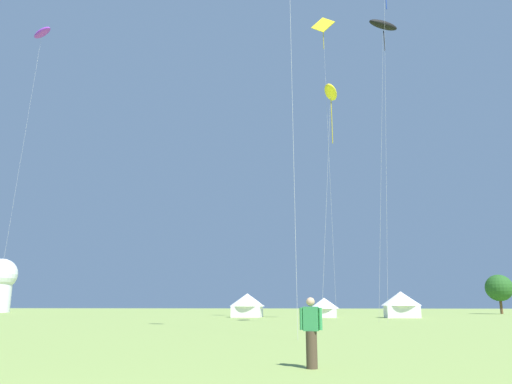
{
  "coord_description": "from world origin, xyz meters",
  "views": [
    {
      "loc": [
        4.88,
        -4.99,
        1.55
      ],
      "look_at": [
        0.0,
        32.0,
        10.31
      ],
      "focal_mm": 33.74,
      "sensor_mm": 36.0,
      "label": 1
    }
  ],
  "objects_px": {
    "kite_yellow_diamond": "(323,28)",
    "tree_distant_left": "(499,288)",
    "person_spectator": "(311,333)",
    "festival_tent_left": "(401,303)",
    "kite_black_parafoil": "(383,25)",
    "observatory_dome": "(0,282)",
    "kite_yellow_parafoil": "(331,93)",
    "kite_purple_parafoil": "(42,33)",
    "festival_tent_right": "(324,307)",
    "festival_tent_center": "(247,304)"
  },
  "relations": [
    {
      "from": "kite_black_parafoil",
      "to": "observatory_dome",
      "type": "height_order",
      "value": "kite_black_parafoil"
    },
    {
      "from": "kite_yellow_parafoil",
      "to": "tree_distant_left",
      "type": "bearing_deg",
      "value": 59.5
    },
    {
      "from": "kite_purple_parafoil",
      "to": "person_spectator",
      "type": "relative_size",
      "value": 21.05
    },
    {
      "from": "kite_purple_parafoil",
      "to": "festival_tent_left",
      "type": "bearing_deg",
      "value": 12.9
    },
    {
      "from": "festival_tent_center",
      "to": "festival_tent_right",
      "type": "relative_size",
      "value": 1.23
    },
    {
      "from": "festival_tent_center",
      "to": "observatory_dome",
      "type": "height_order",
      "value": "observatory_dome"
    },
    {
      "from": "kite_black_parafoil",
      "to": "festival_tent_right",
      "type": "height_order",
      "value": "kite_black_parafoil"
    },
    {
      "from": "festival_tent_center",
      "to": "person_spectator",
      "type": "bearing_deg",
      "value": -79.61
    },
    {
      "from": "kite_purple_parafoil",
      "to": "tree_distant_left",
      "type": "bearing_deg",
      "value": 29.47
    },
    {
      "from": "kite_black_parafoil",
      "to": "kite_purple_parafoil",
      "type": "height_order",
      "value": "kite_purple_parafoil"
    },
    {
      "from": "kite_purple_parafoil",
      "to": "festival_tent_center",
      "type": "relative_size",
      "value": 8.08
    },
    {
      "from": "tree_distant_left",
      "to": "festival_tent_center",
      "type": "bearing_deg",
      "value": -146.12
    },
    {
      "from": "kite_black_parafoil",
      "to": "observatory_dome",
      "type": "xyz_separation_m",
      "value": [
        -72.24,
        45.8,
        -23.95
      ]
    },
    {
      "from": "kite_black_parafoil",
      "to": "festival_tent_left",
      "type": "height_order",
      "value": "kite_black_parafoil"
    },
    {
      "from": "kite_yellow_parafoil",
      "to": "person_spectator",
      "type": "distance_m",
      "value": 32.6
    },
    {
      "from": "kite_black_parafoil",
      "to": "festival_tent_left",
      "type": "distance_m",
      "value": 32.32
    },
    {
      "from": "person_spectator",
      "to": "tree_distant_left",
      "type": "relative_size",
      "value": 0.26
    },
    {
      "from": "observatory_dome",
      "to": "tree_distant_left",
      "type": "xyz_separation_m",
      "value": [
        95.17,
        -3.73,
        -1.69
      ]
    },
    {
      "from": "person_spectator",
      "to": "observatory_dome",
      "type": "distance_m",
      "value": 102.49
    },
    {
      "from": "kite_purple_parafoil",
      "to": "person_spectator",
      "type": "xyz_separation_m",
      "value": [
        34.41,
        -38.93,
        -34.88
      ]
    },
    {
      "from": "kite_purple_parafoil",
      "to": "festival_tent_left",
      "type": "height_order",
      "value": "kite_purple_parafoil"
    },
    {
      "from": "kite_yellow_parafoil",
      "to": "festival_tent_center",
      "type": "distance_m",
      "value": 30.63
    },
    {
      "from": "kite_black_parafoil",
      "to": "tree_distant_left",
      "type": "distance_m",
      "value": 54.35
    },
    {
      "from": "kite_purple_parafoil",
      "to": "observatory_dome",
      "type": "relative_size",
      "value": 3.37
    },
    {
      "from": "kite_purple_parafoil",
      "to": "kite_yellow_diamond",
      "type": "bearing_deg",
      "value": 2.48
    },
    {
      "from": "festival_tent_right",
      "to": "tree_distant_left",
      "type": "xyz_separation_m",
      "value": [
        29.86,
        26.53,
        3.01
      ]
    },
    {
      "from": "kite_yellow_parafoil",
      "to": "kite_purple_parafoil",
      "type": "distance_m",
      "value": 41.4
    },
    {
      "from": "kite_yellow_diamond",
      "to": "kite_purple_parafoil",
      "type": "bearing_deg",
      "value": -177.52
    },
    {
      "from": "festival_tent_center",
      "to": "festival_tent_left",
      "type": "bearing_deg",
      "value": -0.0
    },
    {
      "from": "kite_black_parafoil",
      "to": "festival_tent_right",
      "type": "distance_m",
      "value": 33.32
    },
    {
      "from": "person_spectator",
      "to": "observatory_dome",
      "type": "xyz_separation_m",
      "value": [
        -64.66,
        79.34,
        5.16
      ]
    },
    {
      "from": "person_spectator",
      "to": "kite_yellow_diamond",
      "type": "bearing_deg",
      "value": 87.83
    },
    {
      "from": "person_spectator",
      "to": "tree_distant_left",
      "type": "bearing_deg",
      "value": 68.03
    },
    {
      "from": "kite_yellow_diamond",
      "to": "festival_tent_right",
      "type": "distance_m",
      "value": 34.23
    },
    {
      "from": "kite_yellow_diamond",
      "to": "kite_purple_parafoil",
      "type": "distance_m",
      "value": 36.0
    },
    {
      "from": "kite_yellow_parafoil",
      "to": "tree_distant_left",
      "type": "xyz_separation_m",
      "value": [
        28.85,
        48.97,
        -15.22
      ]
    },
    {
      "from": "festival_tent_left",
      "to": "tree_distant_left",
      "type": "height_order",
      "value": "tree_distant_left"
    },
    {
      "from": "festival_tent_right",
      "to": "festival_tent_left",
      "type": "bearing_deg",
      "value": -0.0
    },
    {
      "from": "tree_distant_left",
      "to": "kite_yellow_diamond",
      "type": "bearing_deg",
      "value": -129.51
    },
    {
      "from": "kite_black_parafoil",
      "to": "kite_yellow_diamond",
      "type": "distance_m",
      "value": 10.24
    },
    {
      "from": "kite_black_parafoil",
      "to": "tree_distant_left",
      "type": "bearing_deg",
      "value": 61.41
    },
    {
      "from": "kite_yellow_diamond",
      "to": "tree_distant_left",
      "type": "distance_m",
      "value": 54.59
    },
    {
      "from": "festival_tent_right",
      "to": "festival_tent_left",
      "type": "relative_size",
      "value": 0.76
    },
    {
      "from": "person_spectator",
      "to": "kite_black_parafoil",
      "type": "bearing_deg",
      "value": 77.27
    },
    {
      "from": "kite_yellow_parafoil",
      "to": "kite_black_parafoil",
      "type": "distance_m",
      "value": 13.82
    },
    {
      "from": "festival_tent_left",
      "to": "person_spectator",
      "type": "bearing_deg",
      "value": -101.43
    },
    {
      "from": "kite_black_parafoil",
      "to": "festival_tent_right",
      "type": "bearing_deg",
      "value": 114.02
    },
    {
      "from": "observatory_dome",
      "to": "kite_purple_parafoil",
      "type": "bearing_deg",
      "value": -53.18
    },
    {
      "from": "kite_yellow_parafoil",
      "to": "kite_yellow_diamond",
      "type": "height_order",
      "value": "kite_yellow_diamond"
    },
    {
      "from": "person_spectator",
      "to": "tree_distant_left",
      "type": "xyz_separation_m",
      "value": [
        30.51,
        75.62,
        3.47
      ]
    }
  ]
}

